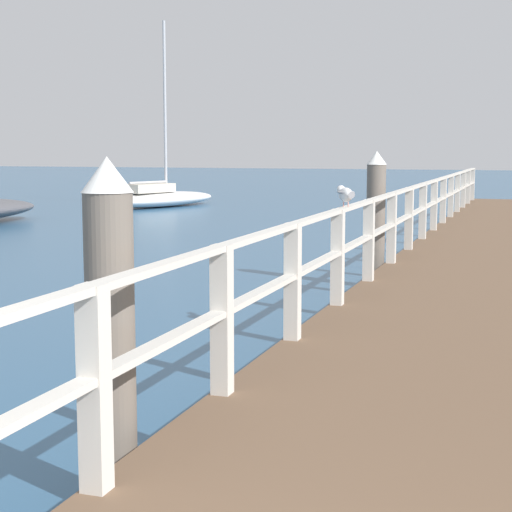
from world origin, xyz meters
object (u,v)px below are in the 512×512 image
at_px(dock_piling_near, 111,334).
at_px(boat_2, 160,197).
at_px(dock_piling_far, 376,219).
at_px(seagull_foreground, 346,194).

xyz_separation_m(dock_piling_near, boat_2, (-10.34, 22.77, -0.67)).
height_order(dock_piling_near, boat_2, boat_2).
distance_m(dock_piling_near, dock_piling_far, 8.18).
bearing_deg(seagull_foreground, dock_piling_near, -123.65).
relative_size(dock_piling_far, boat_2, 0.32).
distance_m(dock_piling_near, boat_2, 25.02).
bearing_deg(boat_2, dock_piling_far, -35.24).
height_order(dock_piling_near, seagull_foreground, dock_piling_near).
xyz_separation_m(dock_piling_far, boat_2, (-10.34, 14.60, -0.67)).
height_order(seagull_foreground, boat_2, boat_2).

